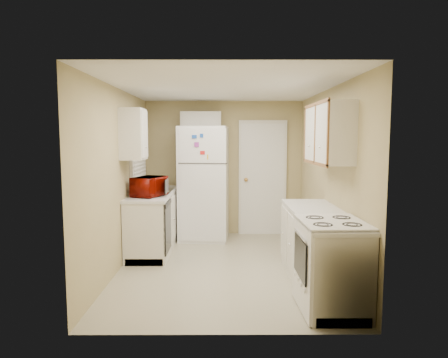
{
  "coord_description": "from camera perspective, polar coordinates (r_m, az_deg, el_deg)",
  "views": [
    {
      "loc": [
        -0.02,
        -5.3,
        1.76
      ],
      "look_at": [
        0.0,
        0.5,
        1.15
      ],
      "focal_mm": 32.0,
      "sensor_mm": 36.0,
      "label": 1
    }
  ],
  "objects": [
    {
      "name": "ceiling",
      "position": [
        5.34,
        0.02,
        12.89
      ],
      "size": [
        3.8,
        3.8,
        0.0
      ],
      "primitive_type": "plane",
      "color": "white",
      "rests_on": "floor"
    },
    {
      "name": "stove",
      "position": [
        4.26,
        15.09,
        -11.84
      ],
      "size": [
        0.65,
        0.79,
        0.94
      ],
      "primitive_type": "cube",
      "rotation": [
        0.0,
        0.0,
        0.03
      ],
      "color": "white",
      "rests_on": "floor"
    },
    {
      "name": "wall_front",
      "position": [
        3.44,
        0.14,
        -3.34
      ],
      "size": [
        2.8,
        2.8,
        0.0
      ],
      "primitive_type": "plane",
      "color": "tan",
      "rests_on": "floor"
    },
    {
      "name": "floor",
      "position": [
        5.58,
        0.02,
        -12.37
      ],
      "size": [
        3.8,
        3.8,
        0.0
      ],
      "primitive_type": "plane",
      "color": "beige",
      "rests_on": "ground"
    },
    {
      "name": "wall_left",
      "position": [
        5.5,
        -14.72,
        -0.03
      ],
      "size": [
        3.8,
        3.8,
        0.0
      ],
      "primitive_type": "plane",
      "color": "tan",
      "rests_on": "floor"
    },
    {
      "name": "wall_back",
      "position": [
        7.22,
        -0.04,
        1.55
      ],
      "size": [
        2.8,
        2.8,
        0.0
      ],
      "primitive_type": "plane",
      "color": "tan",
      "rests_on": "floor"
    },
    {
      "name": "cabinet_over_fridge",
      "position": [
        7.06,
        -3.31,
        7.94
      ],
      "size": [
        0.7,
        0.3,
        0.4
      ],
      "primitive_type": "cube",
      "color": "silver",
      "rests_on": "wall_back"
    },
    {
      "name": "upper_cabinet_left",
      "position": [
        5.65,
        -12.84,
        6.26
      ],
      "size": [
        0.3,
        0.45,
        0.7
      ],
      "primitive_type": "cube",
      "color": "silver",
      "rests_on": "wall_left"
    },
    {
      "name": "left_counter",
      "position": [
        6.43,
        -9.92,
        -5.85
      ],
      "size": [
        0.6,
        1.8,
        0.9
      ],
      "primitive_type": "cube",
      "color": "silver",
      "rests_on": "floor"
    },
    {
      "name": "interior_door",
      "position": [
        7.23,
        5.52,
        0.1
      ],
      "size": [
        0.86,
        0.06,
        2.08
      ],
      "primitive_type": "cube",
      "color": "white",
      "rests_on": "floor"
    },
    {
      "name": "wall_right",
      "position": [
        5.51,
        14.73,
        -0.02
      ],
      "size": [
        3.8,
        3.8,
        0.0
      ],
      "primitive_type": "plane",
      "color": "tan",
      "rests_on": "floor"
    },
    {
      "name": "dishwasher",
      "position": [
        5.79,
        -8.08,
        -6.71
      ],
      "size": [
        0.03,
        0.58,
        0.72
      ],
      "primitive_type": "cube",
      "color": "black",
      "rests_on": "floor"
    },
    {
      "name": "upper_cabinet_right",
      "position": [
        4.96,
        14.71,
        6.28
      ],
      "size": [
        0.3,
        1.2,
        0.7
      ],
      "primitive_type": "cube",
      "color": "silver",
      "rests_on": "wall_right"
    },
    {
      "name": "soap_bottle",
      "position": [
        6.73,
        -9.86,
        -0.57
      ],
      "size": [
        0.12,
        0.12,
        0.21
      ],
      "primitive_type": "imported",
      "rotation": [
        0.0,
        0.0,
        -0.3
      ],
      "color": "silver",
      "rests_on": "left_counter"
    },
    {
      "name": "sink",
      "position": [
        6.5,
        -9.76,
        -2.04
      ],
      "size": [
        0.54,
        0.74,
        0.16
      ],
      "primitive_type": "cube",
      "color": "gray",
      "rests_on": "left_counter"
    },
    {
      "name": "window_blinds",
      "position": [
        6.49,
        -12.15,
        4.46
      ],
      "size": [
        0.1,
        0.98,
        1.08
      ],
      "primitive_type": "cube",
      "color": "silver",
      "rests_on": "wall_left"
    },
    {
      "name": "right_counter",
      "position": [
        4.82,
        13.46,
        -9.94
      ],
      "size": [
        0.6,
        2.0,
        0.9
      ],
      "primitive_type": "cube",
      "color": "silver",
      "rests_on": "floor"
    },
    {
      "name": "refrigerator",
      "position": [
        6.88,
        -2.88,
        -0.6
      ],
      "size": [
        0.86,
        0.84,
        1.94
      ],
      "primitive_type": "cube",
      "rotation": [
        0.0,
        0.0,
        -0.09
      ],
      "color": "white",
      "rests_on": "floor"
    },
    {
      "name": "microwave",
      "position": [
        5.92,
        -10.62,
        -0.99
      ],
      "size": [
        0.58,
        0.45,
        0.34
      ],
      "primitive_type": "imported",
      "rotation": [
        0.0,
        0.0,
        1.21
      ],
      "color": "#7C0D04",
      "rests_on": "left_counter"
    }
  ]
}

